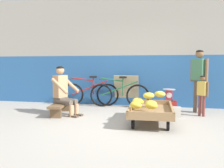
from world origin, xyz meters
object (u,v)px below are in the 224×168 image
at_px(customer_adult, 199,74).
at_px(customer_child, 202,91).
at_px(bicycle_near_left, 90,93).
at_px(bicycle_far_left, 119,94).
at_px(low_bench, 61,106).
at_px(plastic_crate, 169,107).
at_px(banana_cart, 151,111).
at_px(weighing_scale, 169,95).
at_px(shopping_bag, 176,112).
at_px(vendor_seated, 63,91).
at_px(sign_board, 126,91).

xyz_separation_m(customer_adult, customer_child, (0.02, -0.39, -0.38)).
xyz_separation_m(bicycle_near_left, bicycle_far_left, (0.87, -0.05, 0.00)).
bearing_deg(low_bench, plastic_crate, 14.06).
xyz_separation_m(low_bench, bicycle_near_left, (0.32, 1.28, 0.15)).
bearing_deg(customer_child, bicycle_far_left, 159.59).
xyz_separation_m(banana_cart, customer_adult, (1.09, 1.23, 0.71)).
bearing_deg(bicycle_far_left, low_bench, -134.12).
xyz_separation_m(low_bench, plastic_crate, (2.52, 0.63, -0.05)).
xyz_separation_m(weighing_scale, shopping_bag, (0.15, -0.42, -0.33)).
xyz_separation_m(bicycle_far_left, customer_child, (2.05, -0.76, 0.22)).
relative_size(low_bench, bicycle_near_left, 0.68).
bearing_deg(plastic_crate, weighing_scale, -90.00).
relative_size(plastic_crate, customer_child, 0.39).
distance_m(banana_cart, bicycle_far_left, 1.86).
relative_size(vendor_seated, customer_adult, 0.75).
xyz_separation_m(vendor_seated, customer_adult, (3.14, 0.89, 0.38)).
xyz_separation_m(plastic_crate, sign_board, (-1.16, 0.84, 0.29)).
bearing_deg(weighing_scale, bicycle_near_left, 163.48).
xyz_separation_m(bicycle_near_left, customer_child, (2.92, -0.81, 0.22)).
relative_size(weighing_scale, sign_board, 0.34).
relative_size(vendor_seated, customer_child, 1.23).
bearing_deg(vendor_seated, plastic_crate, 15.14).
relative_size(bicycle_near_left, customer_child, 1.78).
bearing_deg(customer_adult, customer_child, -87.34).
height_order(bicycle_near_left, customer_adult, customer_adult).
bearing_deg(shopping_bag, vendor_seated, -174.82).
height_order(banana_cart, low_bench, banana_cart).
bearing_deg(banana_cart, vendor_seated, 170.52).
bearing_deg(sign_board, low_bench, -132.74).
bearing_deg(bicycle_near_left, shopping_bag, -24.56).
distance_m(plastic_crate, bicycle_far_left, 1.47).
relative_size(vendor_seated, plastic_crate, 3.17).
relative_size(bicycle_far_left, shopping_bag, 6.91).
bearing_deg(customer_adult, bicycle_near_left, 171.74).
bearing_deg(bicycle_far_left, sign_board, 55.33).
xyz_separation_m(plastic_crate, bicycle_near_left, (-2.19, 0.65, 0.20)).
bearing_deg(weighing_scale, vendor_seated, -164.89).
bearing_deg(vendor_seated, low_bench, 161.48).
height_order(bicycle_far_left, customer_child, customer_child).
distance_m(banana_cart, customer_adult, 1.79).
distance_m(bicycle_far_left, shopping_bag, 1.81).
bearing_deg(sign_board, plastic_crate, -36.04).
bearing_deg(bicycle_far_left, plastic_crate, -24.35).
relative_size(banana_cart, customer_child, 1.56).
height_order(plastic_crate, customer_child, customer_child).
xyz_separation_m(low_bench, shopping_bag, (2.67, 0.21, -0.08)).
height_order(low_bench, bicycle_far_left, bicycle_far_left).
height_order(bicycle_near_left, sign_board, sign_board).
bearing_deg(shopping_bag, bicycle_near_left, 155.44).
relative_size(vendor_seated, sign_board, 1.30).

